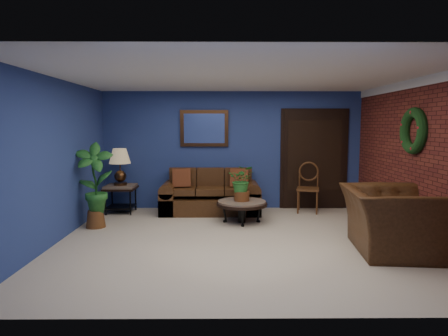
{
  "coord_description": "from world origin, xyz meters",
  "views": [
    {
      "loc": [
        -0.25,
        -6.03,
        1.78
      ],
      "look_at": [
        -0.2,
        0.55,
        1.08
      ],
      "focal_mm": 32.0,
      "sensor_mm": 36.0,
      "label": 1
    }
  ],
  "objects_px": {
    "coffee_table": "(242,204)",
    "side_chair": "(308,184)",
    "armchair": "(391,220)",
    "sofa": "(211,198)",
    "table_lamp": "(120,162)",
    "end_table": "(121,192)"
  },
  "relations": [
    {
      "from": "table_lamp",
      "to": "side_chair",
      "type": "relative_size",
      "value": 0.7
    },
    {
      "from": "coffee_table",
      "to": "side_chair",
      "type": "relative_size",
      "value": 0.9
    },
    {
      "from": "table_lamp",
      "to": "side_chair",
      "type": "height_order",
      "value": "table_lamp"
    },
    {
      "from": "table_lamp",
      "to": "armchair",
      "type": "xyz_separation_m",
      "value": [
        4.45,
        -2.58,
        -0.59
      ]
    },
    {
      "from": "end_table",
      "to": "table_lamp",
      "type": "distance_m",
      "value": 0.6
    },
    {
      "from": "coffee_table",
      "to": "side_chair",
      "type": "height_order",
      "value": "side_chair"
    },
    {
      "from": "coffee_table",
      "to": "table_lamp",
      "type": "xyz_separation_m",
      "value": [
        -2.44,
        0.85,
        0.69
      ]
    },
    {
      "from": "armchair",
      "to": "side_chair",
      "type": "bearing_deg",
      "value": 18.41
    },
    {
      "from": "end_table",
      "to": "armchair",
      "type": "distance_m",
      "value": 5.14
    },
    {
      "from": "coffee_table",
      "to": "table_lamp",
      "type": "bearing_deg",
      "value": 160.77
    },
    {
      "from": "side_chair",
      "to": "coffee_table",
      "type": "bearing_deg",
      "value": -132.6
    },
    {
      "from": "sofa",
      "to": "end_table",
      "type": "xyz_separation_m",
      "value": [
        -1.84,
        -0.03,
        0.14
      ]
    },
    {
      "from": "table_lamp",
      "to": "sofa",
      "type": "bearing_deg",
      "value": 0.8
    },
    {
      "from": "table_lamp",
      "to": "end_table",
      "type": "bearing_deg",
      "value": 45.0
    },
    {
      "from": "sofa",
      "to": "side_chair",
      "type": "relative_size",
      "value": 1.95
    },
    {
      "from": "coffee_table",
      "to": "side_chair",
      "type": "bearing_deg",
      "value": 32.97
    },
    {
      "from": "coffee_table",
      "to": "table_lamp",
      "type": "relative_size",
      "value": 1.29
    },
    {
      "from": "sofa",
      "to": "side_chair",
      "type": "distance_m",
      "value": 2.04
    },
    {
      "from": "coffee_table",
      "to": "armchair",
      "type": "distance_m",
      "value": 2.66
    },
    {
      "from": "coffee_table",
      "to": "end_table",
      "type": "relative_size",
      "value": 1.49
    },
    {
      "from": "armchair",
      "to": "end_table",
      "type": "bearing_deg",
      "value": 65.78
    },
    {
      "from": "coffee_table",
      "to": "end_table",
      "type": "xyz_separation_m",
      "value": [
        -2.44,
        0.85,
        0.09
      ]
    }
  ]
}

